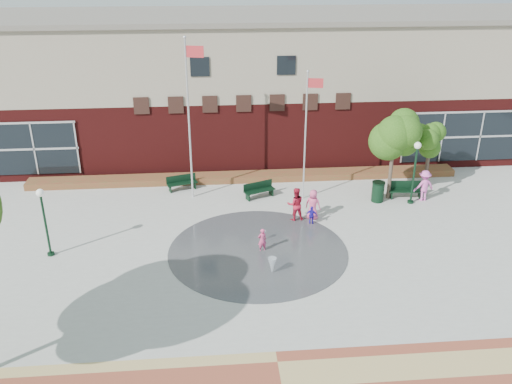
{
  "coord_description": "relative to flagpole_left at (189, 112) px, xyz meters",
  "views": [
    {
      "loc": [
        -1.99,
        -18.94,
        12.92
      ],
      "look_at": [
        0.0,
        4.0,
        2.6
      ],
      "focal_mm": 38.0,
      "sensor_mm": 36.0,
      "label": 1
    }
  ],
  "objects": [
    {
      "name": "water_jet_b",
      "position": [
        3.47,
        -5.39,
        -4.99
      ],
      "size": [
        0.22,
        0.22,
        0.5
      ],
      "primitive_type": "cone",
      "rotation": [
        3.14,
        0.0,
        0.0
      ],
      "color": "white",
      "rests_on": "ground"
    },
    {
      "name": "bench_mid",
      "position": [
        3.73,
        -0.43,
        -4.7
      ],
      "size": [
        1.86,
        1.16,
        0.91
      ],
      "rotation": [
        0.0,
        0.0,
        0.4
      ],
      "color": "black",
      "rests_on": "ground"
    },
    {
      "name": "water_jet_a",
      "position": [
        3.55,
        -8.38,
        -4.99
      ],
      "size": [
        0.39,
        0.39,
        0.76
      ],
      "primitive_type": "cone",
      "rotation": [
        3.14,
        0.0,
        0.0
      ],
      "color": "white",
      "rests_on": "ground"
    },
    {
      "name": "flagpole_left",
      "position": [
        0.0,
        0.0,
        0.0
      ],
      "size": [
        1.03,
        0.34,
        8.97
      ],
      "rotation": [
        0.0,
        0.0,
        -0.26
      ],
      "color": "silver",
      "rests_on": "ground"
    },
    {
      "name": "child_splash",
      "position": [
        3.31,
        -6.4,
        -4.41
      ],
      "size": [
        0.49,
        0.4,
        1.17
      ],
      "primitive_type": "imported",
      "rotation": [
        0.0,
        0.0,
        3.45
      ],
      "color": "#DA4277",
      "rests_on": "ground"
    },
    {
      "name": "adult_pink",
      "position": [
        6.26,
        -3.31,
        -4.17
      ],
      "size": [
        0.95,
        0.81,
        1.64
      ],
      "primitive_type": "imported",
      "rotation": [
        0.0,
        0.0,
        2.7
      ],
      "color": "#E55186",
      "rests_on": "ground"
    },
    {
      "name": "bench_right",
      "position": [
        11.99,
        -1.19,
        -4.68
      ],
      "size": [
        2.0,
        0.71,
        0.98
      ],
      "rotation": [
        0.0,
        0.0,
        -0.09
      ],
      "color": "black",
      "rests_on": "ground"
    },
    {
      "name": "flagpole_right",
      "position": [
        6.23,
        -0.76,
        -0.92
      ],
      "size": [
        0.88,
        0.25,
        7.28
      ],
      "rotation": [
        0.0,
        0.0,
        -0.21
      ],
      "color": "silver",
      "rests_on": "ground"
    },
    {
      "name": "adult_red",
      "position": [
        5.33,
        -3.35,
        -4.09
      ],
      "size": [
        0.92,
        0.74,
        1.82
      ],
      "primitive_type": "imported",
      "rotation": [
        0.0,
        0.0,
        3.21
      ],
      "color": "#BA1B33",
      "rests_on": "ground"
    },
    {
      "name": "person_bench",
      "position": [
        12.86,
        -1.56,
        -4.1
      ],
      "size": [
        1.26,
        0.85,
        1.79
      ],
      "primitive_type": "imported",
      "rotation": [
        0.0,
        0.0,
        3.31
      ],
      "color": "#E95FC3",
      "rests_on": "ground"
    },
    {
      "name": "child_blue",
      "position": [
        6.1,
        -3.92,
        -4.49
      ],
      "size": [
        0.64,
        0.43,
        1.01
      ],
      "primitive_type": "imported",
      "rotation": [
        0.0,
        0.0,
        2.8
      ],
      "color": "#2918B7",
      "rests_on": "ground"
    },
    {
      "name": "plaza_concrete",
      "position": [
        3.11,
        -5.4,
        -4.99
      ],
      "size": [
        46.0,
        18.0,
        0.01
      ],
      "primitive_type": "cube",
      "color": "#A8A8A0",
      "rests_on": "ground"
    },
    {
      "name": "flower_bed",
      "position": [
        3.11,
        2.2,
        -4.99
      ],
      "size": [
        26.0,
        1.2,
        0.4
      ],
      "primitive_type": "cube",
      "color": "#A62322",
      "rests_on": "ground"
    },
    {
      "name": "lamp_right",
      "position": [
        12.06,
        -1.88,
        -2.76
      ],
      "size": [
        0.38,
        0.38,
        3.6
      ],
      "color": "black",
      "rests_on": "ground"
    },
    {
      "name": "bench_left",
      "position": [
        -0.69,
        1.04,
        -4.71
      ],
      "size": [
        1.83,
        1.0,
        0.89
      ],
      "rotation": [
        0.0,
        0.0,
        0.31
      ],
      "color": "black",
      "rests_on": "ground"
    },
    {
      "name": "trash_can",
      "position": [
        10.28,
        -1.49,
        -4.39
      ],
      "size": [
        0.72,
        0.72,
        1.18
      ],
      "color": "black",
      "rests_on": "ground"
    },
    {
      "name": "library_building",
      "position": [
        3.11,
        8.08,
        -0.35
      ],
      "size": [
        44.4,
        10.4,
        9.2
      ],
      "color": "#4C1010",
      "rests_on": "ground"
    },
    {
      "name": "splash_pad",
      "position": [
        3.11,
        -6.4,
        -4.99
      ],
      "size": [
        8.4,
        8.4,
        0.01
      ],
      "primitive_type": "cylinder",
      "color": "#383A3D",
      "rests_on": "ground"
    },
    {
      "name": "ground",
      "position": [
        3.11,
        -9.4,
        -4.99
      ],
      "size": [
        120.0,
        120.0,
        0.0
      ],
      "primitive_type": "plane",
      "color": "#666056",
      "rests_on": "ground"
    },
    {
      "name": "lamp_left",
      "position": [
        -6.46,
        -5.94,
        -2.91
      ],
      "size": [
        0.35,
        0.35,
        3.35
      ],
      "color": "black",
      "rests_on": "ground"
    },
    {
      "name": "tree_mid",
      "position": [
        11.0,
        -1.16,
        -1.37
      ],
      "size": [
        2.95,
        2.95,
        4.97
      ],
      "color": "#3E3127",
      "rests_on": "ground"
    },
    {
      "name": "tree_small_right",
      "position": [
        13.61,
        0.12,
        -2.11
      ],
      "size": [
        2.31,
        2.31,
        3.95
      ],
      "color": "#3E3127",
      "rests_on": "ground"
    }
  ]
}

